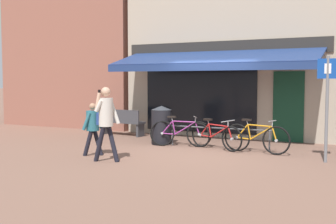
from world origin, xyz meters
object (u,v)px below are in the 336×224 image
object	(u,v)px
park_bench	(122,122)
bicycle_red	(216,136)
pedestrian_adult	(106,115)
litter_bin	(161,125)
pedestrian_child	(94,123)
parking_sign	(327,97)
bicycle_purple	(180,133)
bicycle_orange	(256,138)

from	to	relation	value
park_bench	bicycle_red	bearing A→B (deg)	-13.66
pedestrian_adult	park_bench	xyz separation A→B (m)	(-2.17, 4.02, -0.58)
litter_bin	pedestrian_adult	bearing A→B (deg)	-87.94
pedestrian_child	parking_sign	xyz separation A→B (m)	(5.14, 1.58, 0.66)
bicycle_purple	litter_bin	bearing A→B (deg)	153.19
bicycle_red	pedestrian_adult	xyz separation A→B (m)	(-1.62, -2.69, 0.68)
pedestrian_adult	parking_sign	xyz separation A→B (m)	(4.44, 2.08, 0.41)
bicycle_red	bicycle_orange	distance (m)	1.11
pedestrian_adult	bicycle_purple	bearing A→B (deg)	-97.21
pedestrian_child	bicycle_red	bearing A→B (deg)	-147.16
bicycle_purple	park_bench	world-z (taller)	park_bench
bicycle_orange	park_bench	distance (m)	5.10
pedestrian_child	parking_sign	bearing A→B (deg)	-173.33
bicycle_purple	parking_sign	size ratio (longest dim) A/B	0.73
parking_sign	park_bench	size ratio (longest dim) A/B	1.45
bicycle_purple	parking_sign	world-z (taller)	parking_sign
bicycle_orange	pedestrian_adult	size ratio (longest dim) A/B	1.03
pedestrian_child	parking_sign	size ratio (longest dim) A/B	0.55
bicycle_red	pedestrian_adult	world-z (taller)	pedestrian_adult
pedestrian_child	bicycle_purple	bearing A→B (deg)	-129.73
litter_bin	park_bench	size ratio (longest dim) A/B	0.67
pedestrian_child	litter_bin	bearing A→B (deg)	-114.43
litter_bin	bicycle_red	bearing A→B (deg)	-7.10
bicycle_orange	parking_sign	size ratio (longest dim) A/B	0.74
pedestrian_adult	pedestrian_child	bearing A→B (deg)	-31.20
parking_sign	litter_bin	bearing A→B (deg)	169.70
pedestrian_child	pedestrian_adult	bearing A→B (deg)	134.06
litter_bin	pedestrian_child	bearing A→B (deg)	-104.02
litter_bin	parking_sign	size ratio (longest dim) A/B	0.47
pedestrian_adult	bicycle_orange	bearing A→B (deg)	-131.94
bicycle_red	parking_sign	bearing A→B (deg)	9.16
bicycle_red	bicycle_orange	size ratio (longest dim) A/B	0.95
bicycle_purple	park_bench	bearing A→B (deg)	140.74
bicycle_red	pedestrian_child	size ratio (longest dim) A/B	1.28
bicycle_purple	bicycle_red	world-z (taller)	bicycle_purple
bicycle_purple	pedestrian_adult	size ratio (longest dim) A/B	1.02
pedestrian_adult	litter_bin	bearing A→B (deg)	-83.61
bicycle_orange	parking_sign	bearing A→B (deg)	-10.11
bicycle_red	park_bench	size ratio (longest dim) A/B	1.01
pedestrian_adult	parking_sign	distance (m)	4.92
bicycle_orange	pedestrian_child	bearing A→B (deg)	-141.39
pedestrian_adult	litter_bin	xyz separation A→B (m)	(-0.10, 2.91, -0.49)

